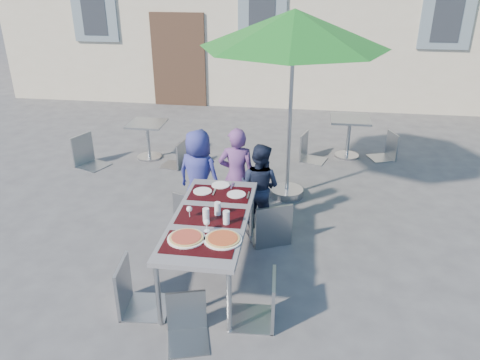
% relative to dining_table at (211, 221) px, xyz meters
% --- Properties ---
extents(ground, '(90.00, 90.00, 0.00)m').
position_rel_dining_table_xyz_m(ground, '(-0.16, -0.65, -0.70)').
color(ground, '#424244').
rests_on(ground, ground).
extents(dining_table, '(0.80, 1.85, 0.76)m').
position_rel_dining_table_xyz_m(dining_table, '(0.00, 0.00, 0.00)').
color(dining_table, '#4F4F54').
rests_on(dining_table, ground).
extents(pizza_near_left, '(0.38, 0.38, 0.03)m').
position_rel_dining_table_xyz_m(pizza_near_left, '(-0.14, -0.48, 0.07)').
color(pizza_near_left, white).
rests_on(pizza_near_left, dining_table).
extents(pizza_near_right, '(0.38, 0.38, 0.03)m').
position_rel_dining_table_xyz_m(pizza_near_right, '(0.21, -0.46, 0.07)').
color(pizza_near_right, white).
rests_on(pizza_near_right, dining_table).
extents(glassware, '(0.48, 0.41, 0.15)m').
position_rel_dining_table_xyz_m(glassware, '(0.04, -0.09, 0.13)').
color(glassware, silver).
rests_on(glassware, dining_table).
extents(place_settings, '(0.67, 0.44, 0.01)m').
position_rel_dining_table_xyz_m(place_settings, '(-0.01, 0.63, 0.06)').
color(place_settings, white).
rests_on(place_settings, dining_table).
extents(child_0, '(0.71, 0.56, 1.27)m').
position_rel_dining_table_xyz_m(child_0, '(-0.43, 1.29, -0.06)').
color(child_0, navy).
rests_on(child_0, ground).
extents(child_1, '(0.51, 0.36, 1.33)m').
position_rel_dining_table_xyz_m(child_1, '(0.09, 1.27, -0.03)').
color(child_1, '#603873').
rests_on(child_1, ground).
extents(child_2, '(0.65, 0.52, 1.17)m').
position_rel_dining_table_xyz_m(child_2, '(0.41, 1.15, -0.11)').
color(child_2, '#171E33').
rests_on(child_2, ground).
extents(chair_0, '(0.53, 0.53, 0.91)m').
position_rel_dining_table_xyz_m(chair_0, '(-0.50, 1.05, -0.17)').
color(chair_0, gray).
rests_on(chair_0, ground).
extents(chair_1, '(0.48, 0.48, 0.95)m').
position_rel_dining_table_xyz_m(chair_1, '(-0.11, 1.18, -0.14)').
color(chair_1, gray).
rests_on(chair_1, ground).
extents(chair_2, '(0.63, 0.63, 1.06)m').
position_rel_dining_table_xyz_m(chair_2, '(0.59, 0.77, -0.07)').
color(chair_2, gray).
rests_on(chair_2, ground).
extents(chair_3, '(0.50, 0.50, 1.03)m').
position_rel_dining_table_xyz_m(chair_3, '(-0.66, -0.67, -0.09)').
color(chair_3, '#93989F').
rests_on(chair_3, ground).
extents(chair_4, '(0.46, 0.46, 0.98)m').
position_rel_dining_table_xyz_m(chair_4, '(0.64, -0.67, -0.12)').
color(chair_4, '#93999E').
rests_on(chair_4, ground).
extents(chair_5, '(0.47, 0.47, 0.85)m').
position_rel_dining_table_xyz_m(chair_5, '(-0.04, -0.99, -0.21)').
color(chair_5, gray).
rests_on(chair_5, ground).
extents(patio_umbrella, '(2.55, 2.55, 2.69)m').
position_rel_dining_table_xyz_m(patio_umbrella, '(0.73, 2.13, 1.72)').
color(patio_umbrella, '#A7A8AE').
rests_on(patio_umbrella, ground).
extents(cafe_table_0, '(0.62, 0.62, 0.66)m').
position_rel_dining_table_xyz_m(cafe_table_0, '(-1.83, 3.31, -0.27)').
color(cafe_table_0, '#A7A8AE').
rests_on(cafe_table_0, ground).
extents(bg_chair_l_0, '(0.60, 0.59, 1.03)m').
position_rel_dining_table_xyz_m(bg_chair_l_0, '(-2.77, 2.82, -0.09)').
color(bg_chair_l_0, '#90969B').
rests_on(bg_chair_l_0, ground).
extents(bg_chair_r_0, '(0.45, 0.45, 0.87)m').
position_rel_dining_table_xyz_m(bg_chair_r_0, '(-1.21, 2.99, -0.19)').
color(bg_chair_r_0, gray).
rests_on(bg_chair_r_0, ground).
extents(cafe_table_1, '(0.69, 0.69, 0.74)m').
position_rel_dining_table_xyz_m(cafe_table_1, '(1.73, 3.88, -0.20)').
color(cafe_table_1, '#A7A8AE').
rests_on(cafe_table_1, ground).
extents(bg_chair_l_1, '(0.52, 0.51, 0.93)m').
position_rel_dining_table_xyz_m(bg_chair_l_1, '(1.04, 3.62, -0.15)').
color(bg_chair_l_1, gray).
rests_on(bg_chair_l_1, ground).
extents(bg_chair_r_1, '(0.51, 0.51, 0.90)m').
position_rel_dining_table_xyz_m(bg_chair_r_1, '(2.43, 3.91, -0.17)').
color(bg_chair_r_1, '#8E9599').
rests_on(bg_chair_r_1, ground).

